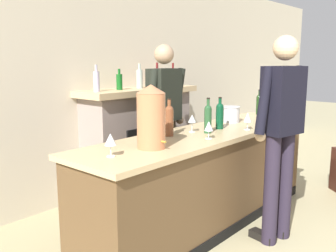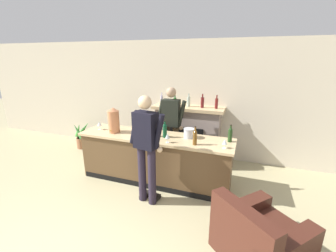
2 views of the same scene
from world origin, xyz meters
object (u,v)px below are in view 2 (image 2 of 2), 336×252
wine_bottle_chardonnay_pale (139,124)px  wine_bottle_burgundy_dark (230,134)px  wine_bottle_rose_blush (165,130)px  wine_bottle_cabernet_heavy (151,129)px  ice_bucket_steel (189,133)px  wine_glass_front_left (138,132)px  wine_glass_back_row (225,142)px  wine_glass_by_dispenser (152,128)px  wine_bottle_riesling_slim (195,137)px  wine_glass_near_bucket (99,124)px  potted_plant_corner (82,137)px  wine_glass_mid_counter (167,136)px  person_customer (146,146)px  person_bartender (171,125)px  armchair_black (258,240)px  copper_dispenser (114,120)px

wine_bottle_chardonnay_pale → wine_bottle_burgundy_dark: bearing=0.7°
wine_bottle_rose_blush → wine_bottle_cabernet_heavy: wine_bottle_cabernet_heavy is taller
ice_bucket_steel → wine_glass_front_left: ice_bucket_steel is taller
wine_bottle_chardonnay_pale → wine_glass_front_left: 0.37m
wine_glass_back_row → wine_glass_by_dispenser: (-1.41, 0.27, 0.02)m
wine_bottle_rose_blush → wine_bottle_riesling_slim: 0.63m
ice_bucket_steel → wine_glass_back_row: size_ratio=1.34×
wine_glass_near_bucket → wine_glass_by_dispenser: (1.11, 0.12, 0.00)m
potted_plant_corner → wine_glass_mid_counter: 3.18m
wine_bottle_chardonnay_pale → wine_bottle_cabernet_heavy: 0.39m
person_customer → wine_bottle_burgundy_dark: bearing=34.7°
potted_plant_corner → person_bartender: bearing=-5.9°
armchair_black → wine_glass_front_left: (-2.12, 1.07, 0.78)m
wine_glass_back_row → potted_plant_corner: bearing=164.3°
potted_plant_corner → armchair_black: bearing=-26.4°
wine_bottle_riesling_slim → wine_glass_mid_counter: size_ratio=1.89×
potted_plant_corner → wine_bottle_rose_blush: size_ratio=2.21×
wine_glass_back_row → ice_bucket_steel: bearing=156.7°
person_bartender → wine_bottle_rose_blush: (0.10, -0.64, 0.09)m
wine_bottle_chardonnay_pale → wine_glass_back_row: wine_bottle_chardonnay_pale is taller
person_customer → ice_bucket_steel: bearing=58.7°
armchair_black → wine_bottle_riesling_slim: (-1.05, 1.09, 0.82)m
armchair_black → wine_bottle_chardonnay_pale: (-2.25, 1.41, 0.83)m
wine_bottle_cabernet_heavy → wine_glass_mid_counter: wine_bottle_cabernet_heavy is taller
wine_bottle_riesling_slim → wine_glass_near_bucket: bearing=175.5°
wine_bottle_burgundy_dark → wine_bottle_rose_blush: bearing=-171.6°
wine_bottle_cabernet_heavy → wine_glass_back_row: 1.36m
wine_bottle_cabernet_heavy → wine_glass_by_dispenser: wine_bottle_cabernet_heavy is taller
copper_dispenser → wine_bottle_burgundy_dark: (2.20, 0.23, -0.11)m
wine_bottle_chardonnay_pale → wine_bottle_cabernet_heavy: wine_bottle_chardonnay_pale is taller
copper_dispenser → ice_bucket_steel: (1.47, 0.19, -0.16)m
armchair_black → person_bartender: size_ratio=0.71×
copper_dispenser → wine_glass_by_dispenser: bearing=12.4°
wine_glass_front_left → wine_glass_back_row: bearing=1.1°
armchair_black → ice_bucket_steel: ice_bucket_steel is taller
potted_plant_corner → wine_glass_by_dispenser: bearing=-18.5°
ice_bucket_steel → wine_glass_mid_counter: (-0.29, -0.37, 0.03)m
wine_glass_near_bucket → wine_glass_back_row: (2.52, -0.15, -0.02)m
copper_dispenser → wine_bottle_rose_blush: size_ratio=1.56×
ice_bucket_steel → wine_bottle_rose_blush: 0.45m
armchair_black → person_bartender: (-1.76, 1.90, 0.73)m
ice_bucket_steel → wine_glass_back_row: (0.67, -0.29, 0.02)m
wine_bottle_burgundy_dark → wine_glass_front_left: size_ratio=2.04×
person_bartender → wine_bottle_chardonnay_pale: bearing=-134.9°
copper_dispenser → wine_glass_mid_counter: (1.18, -0.18, -0.13)m
wine_bottle_chardonnay_pale → wine_bottle_cabernet_heavy: (0.34, -0.19, -0.01)m
armchair_black → copper_dispenser: bearing=156.0°
potted_plant_corner → wine_bottle_rose_blush: wine_bottle_rose_blush is taller
armchair_black → wine_glass_near_bucket: bearing=158.0°
copper_dispenser → wine_glass_mid_counter: bearing=-8.7°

